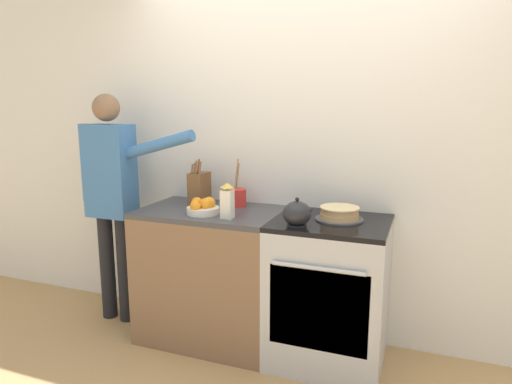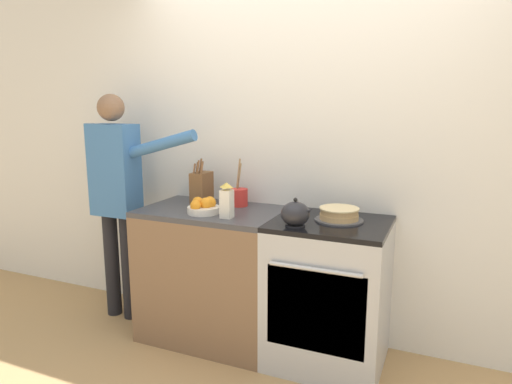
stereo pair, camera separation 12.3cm
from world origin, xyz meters
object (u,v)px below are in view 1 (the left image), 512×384
Objects in this scene: stove_range at (329,292)px; tea_kettle at (297,214)px; utensil_crock at (238,197)px; fruit_bowl at (203,207)px; person_baker at (112,189)px; layer_cake at (339,214)px; milk_carton at (227,201)px; knife_block at (199,188)px.

stove_range is 0.58m from tea_kettle.
utensil_crock is 0.31m from fruit_bowl.
person_baker is (-0.92, -0.17, 0.02)m from utensil_crock.
layer_cake is 0.87m from fruit_bowl.
fruit_bowl is at bearing 165.19° from milk_carton.
knife_block is 1.54× the size of fruit_bowl.
utensil_crock reaches higher than milk_carton.
tea_kettle reaches higher than fruit_bowl.
person_baker reaches higher than fruit_bowl.
layer_cake is at bearing 13.34° from person_baker.
tea_kettle is at bearing 5.08° from person_baker.
knife_block is at bearing 140.39° from milk_carton.
knife_block is at bearing 175.65° from layer_cake.
stove_range is 0.50m from layer_cake.
utensil_crock reaches higher than tea_kettle.
milk_carton is (0.34, -0.28, -0.01)m from knife_block.
stove_range is at bearing -6.82° from knife_block.
tea_kettle is 1.46m from person_baker.
fruit_bowl is 0.12× the size of person_baker.
fruit_bowl is (-0.81, -0.12, 0.51)m from stove_range.
stove_range is at bearing -13.60° from utensil_crock.
person_baker is at bearing -179.87° from stove_range.
knife_block is 0.99× the size of utensil_crock.
layer_cake is 0.91× the size of knife_block.
person_baker is at bearing -169.51° from utensil_crock.
milk_carton is at bearing 2.44° from person_baker.
stove_range is 0.89m from utensil_crock.
tea_kettle is 0.63m from utensil_crock.
tea_kettle is at bearing -133.18° from stove_range.
layer_cake is at bearing 17.48° from milk_carton.
stove_range is at bearing 46.82° from tea_kettle.
utensil_crock is at bearing 22.37° from person_baker.
tea_kettle is 0.63× the size of utensil_crock.
person_baker is (-1.00, 0.17, -0.01)m from milk_carton.
fruit_bowl is at bearing 3.77° from person_baker.
stove_range is 2.81× the size of utensil_crock.
fruit_bowl is 0.94× the size of milk_carton.
knife_block is at bearing -169.02° from utensil_crock.
stove_range is 1.13m from knife_block.
knife_block is (-1.00, 0.08, 0.08)m from layer_cake.
stove_range is 4.11× the size of milk_carton.
layer_cake is 1.01m from knife_block.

